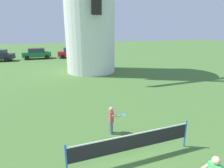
{
  "coord_description": "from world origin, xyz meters",
  "views": [
    {
      "loc": [
        -2.1,
        -2.88,
        4.35
      ],
      "look_at": [
        0.48,
        4.1,
        2.17
      ],
      "focal_mm": 30.42,
      "sensor_mm": 36.0,
      "label": 1
    }
  ],
  "objects_px": {
    "tennis_net": "(133,142)",
    "player_far": "(112,119)",
    "parked_car_green": "(37,53)",
    "parked_car_red": "(72,52)"
  },
  "relations": [
    {
      "from": "tennis_net",
      "to": "player_far",
      "type": "distance_m",
      "value": 1.85
    },
    {
      "from": "parked_car_green",
      "to": "tennis_net",
      "type": "bearing_deg",
      "value": -82.71
    },
    {
      "from": "parked_car_green",
      "to": "player_far",
      "type": "bearing_deg",
      "value": -82.3
    },
    {
      "from": "parked_car_red",
      "to": "player_far",
      "type": "bearing_deg",
      "value": -94.61
    },
    {
      "from": "parked_car_green",
      "to": "parked_car_red",
      "type": "height_order",
      "value": "same"
    },
    {
      "from": "tennis_net",
      "to": "parked_car_red",
      "type": "height_order",
      "value": "parked_car_red"
    },
    {
      "from": "parked_car_red",
      "to": "tennis_net",
      "type": "bearing_deg",
      "value": -94.12
    },
    {
      "from": "tennis_net",
      "to": "player_far",
      "type": "relative_size",
      "value": 3.65
    },
    {
      "from": "tennis_net",
      "to": "parked_car_red",
      "type": "relative_size",
      "value": 1.03
    },
    {
      "from": "tennis_net",
      "to": "parked_car_green",
      "type": "height_order",
      "value": "parked_car_green"
    }
  ]
}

